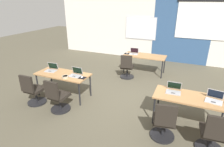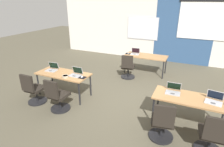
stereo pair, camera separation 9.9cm
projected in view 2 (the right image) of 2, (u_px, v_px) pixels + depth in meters
The scene contains 20 objects.
ground_plane at pixel (125, 98), 5.53m from camera, with size 24.00×24.00×0.00m.
back_wall_assembly at pixel (159, 30), 8.52m from camera, with size 10.00×0.27×2.80m.
desk_near_left at pixel (63, 75), 5.45m from camera, with size 1.60×0.70×0.72m.
desk_near_right at pixel (190, 100), 4.10m from camera, with size 1.60×0.70×0.72m.
desk_far_center at pixel (146, 57), 7.13m from camera, with size 1.60×0.70×0.72m.
laptop_near_left_inner at pixel (76, 74), 5.26m from camera, with size 0.33×0.29×0.23m.
mousepad_near_left_inner at pixel (82, 77), 5.13m from camera, with size 0.22×0.19×0.00m.
mouse_near_left_inner at pixel (82, 77), 5.12m from camera, with size 0.07×0.11×0.03m.
chair_near_left_inner at pixel (57, 98), 4.77m from camera, with size 0.52×0.54×0.92m.
laptop_near_right_end at pixel (214, 100), 3.90m from camera, with size 0.38×0.35×0.23m.
chair_near_right_end at pixel (212, 138), 3.40m from camera, with size 0.52×0.55×0.92m.
laptop_near_left_end at pixel (52, 69), 5.64m from camera, with size 0.37×0.34×0.23m.
chair_near_left_end at pixel (34, 91), 5.11m from camera, with size 0.52×0.55×0.92m.
laptop_far_left at pixel (135, 53), 7.29m from camera, with size 0.35×0.32×0.23m.
mousepad_far_left at pixel (128, 54), 7.35m from camera, with size 0.22×0.19×0.00m.
mouse_far_left at pixel (128, 53), 7.34m from camera, with size 0.06×0.10×0.03m.
chair_far_left at pixel (128, 68), 6.77m from camera, with size 0.52×0.57×0.92m.
laptop_near_right_inner at pixel (173, 91), 4.30m from camera, with size 0.34×0.33×0.22m.
chair_near_right_inner at pixel (162, 124), 3.76m from camera, with size 0.52×0.57×0.92m.
snack_bowl at pixel (65, 76), 5.12m from camera, with size 0.18×0.18×0.06m.
Camera 2 is at (1.65, -4.58, 2.75)m, focal length 29.57 mm.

